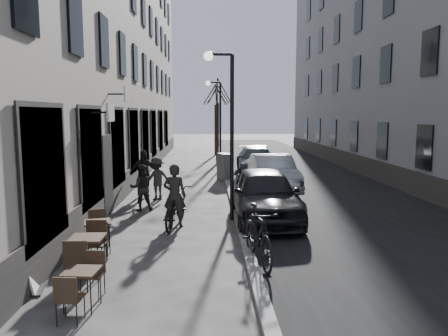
{
  "coord_description": "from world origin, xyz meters",
  "views": [
    {
      "loc": [
        -0.73,
        -7.18,
        3.3
      ],
      "look_at": [
        -0.29,
        4.57,
        1.8
      ],
      "focal_mm": 35.0,
      "sensor_mm": 36.0,
      "label": 1
    }
  ],
  "objects": [
    {
      "name": "bicycle",
      "position": [
        -1.7,
        5.24,
        0.56
      ],
      "size": [
        1.09,
        2.23,
        1.12
      ],
      "primitive_type": "imported",
      "rotation": [
        0.0,
        0.0,
        2.98
      ],
      "color": "black",
      "rests_on": "ground"
    },
    {
      "name": "kerb",
      "position": [
        0.2,
        16.0,
        0.06
      ],
      "size": [
        0.25,
        60.0,
        0.12
      ],
      "primitive_type": "cube",
      "color": "gray",
      "rests_on": "ground"
    },
    {
      "name": "building_right",
      "position": [
        9.5,
        16.5,
        8.0
      ],
      "size": [
        4.0,
        35.0,
        16.0
      ],
      "primitive_type": "cube",
      "color": "gray",
      "rests_on": "ground"
    },
    {
      "name": "bistro_set_c",
      "position": [
        -3.35,
        3.01,
        0.45
      ],
      "size": [
        0.79,
        1.53,
        0.87
      ],
      "rotation": [
        0.0,
        0.0,
        0.28
      ],
      "color": "black",
      "rests_on": "ground"
    },
    {
      "name": "sign_board",
      "position": [
        -4.01,
        0.69,
        0.41
      ],
      "size": [
        0.44,
        0.63,
        1.02
      ],
      "rotation": [
        0.0,
        0.0,
        0.18
      ],
      "color": "black",
      "rests_on": "ground"
    },
    {
      "name": "pedestrian_far",
      "position": [
        -3.26,
        9.91,
        0.92
      ],
      "size": [
        1.11,
        0.53,
        1.84
      ],
      "primitive_type": "imported",
      "rotation": [
        0.0,
        0.0,
        0.08
      ],
      "color": "black",
      "rests_on": "ground"
    },
    {
      "name": "car_mid",
      "position": [
        2.04,
        11.09,
        0.76
      ],
      "size": [
        1.79,
        4.65,
        1.51
      ],
      "primitive_type": "imported",
      "rotation": [
        0.0,
        0.0,
        0.04
      ],
      "color": "#94979C",
      "rests_on": "ground"
    },
    {
      "name": "ground",
      "position": [
        0.0,
        0.0,
        0.0
      ],
      "size": [
        120.0,
        120.0,
        0.0
      ],
      "primitive_type": "plane",
      "color": "#383533",
      "rests_on": "ground"
    },
    {
      "name": "car_far",
      "position": [
        1.92,
        16.33,
        0.71
      ],
      "size": [
        2.0,
        4.91,
        1.42
      ],
      "primitive_type": "imported",
      "rotation": [
        0.0,
        0.0,
        -0.0
      ],
      "color": "#3C4047",
      "rests_on": "ground"
    },
    {
      "name": "building_left",
      "position": [
        -6.0,
        16.5,
        8.0
      ],
      "size": [
        4.0,
        35.0,
        16.0
      ],
      "primitive_type": "cube",
      "color": "#ACA290",
      "rests_on": "ground"
    },
    {
      "name": "tree_far",
      "position": [
        -0.1,
        27.0,
        4.66
      ],
      "size": [
        2.4,
        2.4,
        5.7
      ],
      "color": "black",
      "rests_on": "ground"
    },
    {
      "name": "streetlamp_far",
      "position": [
        -0.17,
        18.0,
        3.16
      ],
      "size": [
        0.9,
        0.28,
        5.09
      ],
      "color": "black",
      "rests_on": "ground"
    },
    {
      "name": "pedestrian_mid",
      "position": [
        -2.66,
        9.27,
        0.81
      ],
      "size": [
        1.21,
        1.08,
        1.62
      ],
      "primitive_type": "imported",
      "rotation": [
        0.0,
        0.0,
        3.72
      ],
      "color": "#2C2A27",
      "rests_on": "ground"
    },
    {
      "name": "bistro_set_a",
      "position": [
        -2.86,
        -0.07,
        0.41
      ],
      "size": [
        0.6,
        1.38,
        0.8
      ],
      "rotation": [
        0.0,
        0.0,
        -0.09
      ],
      "color": "black",
      "rests_on": "ground"
    },
    {
      "name": "streetlamp_near",
      "position": [
        -0.17,
        6.0,
        3.16
      ],
      "size": [
        0.9,
        0.28,
        5.09
      ],
      "color": "black",
      "rests_on": "ground"
    },
    {
      "name": "car_near",
      "position": [
        1.0,
        5.94,
        0.81
      ],
      "size": [
        1.95,
        4.75,
        1.61
      ],
      "primitive_type": "imported",
      "rotation": [
        0.0,
        0.0,
        0.01
      ],
      "color": "black",
      "rests_on": "ground"
    },
    {
      "name": "bistro_set_b",
      "position": [
        -3.18,
        1.45,
        0.49
      ],
      "size": [
        0.66,
        1.62,
        0.96
      ],
      "rotation": [
        0.0,
        0.0,
        0.0
      ],
      "color": "black",
      "rests_on": "ground"
    },
    {
      "name": "cyclist_rider",
      "position": [
        -1.7,
        5.24,
        0.92
      ],
      "size": [
        0.73,
        0.54,
        1.84
      ],
      "primitive_type": "imported",
      "rotation": [
        0.0,
        0.0,
        2.98
      ],
      "color": "black",
      "rests_on": "ground"
    },
    {
      "name": "utility_cabinet",
      "position": [
        0.1,
        13.79,
        0.67
      ],
      "size": [
        0.8,
        1.01,
        1.33
      ],
      "primitive_type": "cube",
      "rotation": [
        0.0,
        0.0,
        0.4
      ],
      "color": "slate",
      "rests_on": "ground"
    },
    {
      "name": "road",
      "position": [
        3.85,
        16.0,
        0.0
      ],
      "size": [
        7.3,
        60.0,
        0.0
      ],
      "primitive_type": "cube",
      "color": "black",
      "rests_on": "ground"
    },
    {
      "name": "tree_near",
      "position": [
        -0.1,
        21.0,
        4.66
      ],
      "size": [
        2.4,
        2.4,
        5.7
      ],
      "color": "black",
      "rests_on": "ground"
    },
    {
      "name": "moped",
      "position": [
        0.35,
        2.0,
        0.64
      ],
      "size": [
        0.92,
        2.21,
        1.29
      ],
      "primitive_type": "imported",
      "rotation": [
        0.0,
        0.0,
        0.15
      ],
      "color": "black",
      "rests_on": "ground"
    },
    {
      "name": "pedestrian_near",
      "position": [
        -2.98,
        7.41,
        0.78
      ],
      "size": [
        0.88,
        0.76,
        1.57
      ],
      "primitive_type": "imported",
      "rotation": [
        0.0,
        0.0,
        3.38
      ],
      "color": "black",
      "rests_on": "ground"
    }
  ]
}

